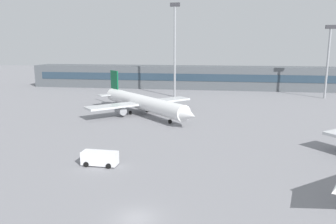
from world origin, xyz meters
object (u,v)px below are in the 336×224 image
at_px(floodlight_tower_west, 328,56).
at_px(floodlight_tower_east, 175,45).
at_px(airplane_mid, 143,103).
at_px(service_van_white, 100,158).

xyz_separation_m(floodlight_tower_west, floodlight_tower_east, (-49.62, -4.38, 3.72)).
xyz_separation_m(airplane_mid, floodlight_tower_west, (53.20, 35.81, 10.69)).
bearing_deg(floodlight_tower_west, floodlight_tower_east, -174.96).
distance_m(service_van_white, floodlight_tower_east, 69.65).
distance_m(airplane_mid, service_van_white, 36.36).
height_order(airplane_mid, floodlight_tower_east, floodlight_tower_east).
relative_size(service_van_white, floodlight_tower_west, 0.22).
height_order(floodlight_tower_west, floodlight_tower_east, floodlight_tower_east).
relative_size(airplane_mid, service_van_white, 6.04).
bearing_deg(service_van_white, airplane_mid, 93.29).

